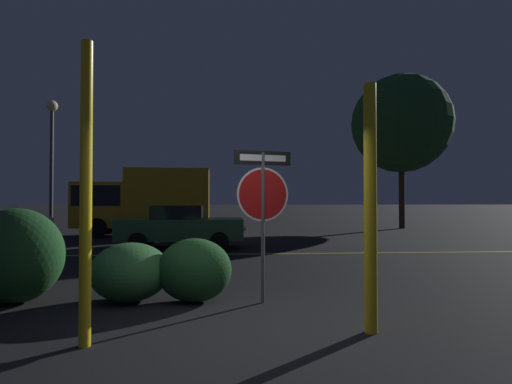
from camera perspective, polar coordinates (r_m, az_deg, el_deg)
ground_plane at (r=5.09m, az=-1.98°, el=-19.58°), size 260.00×260.00×0.00m
road_center_stripe at (r=11.99m, az=-3.10°, el=-8.85°), size 40.00×0.12×0.01m
stop_sign at (r=6.28m, az=0.99°, el=-0.39°), size 0.91×0.24×2.38m
yellow_pole_left at (r=4.80m, az=-23.13°, el=-0.08°), size 0.13×0.13×3.38m
yellow_pole_right at (r=5.06m, az=16.02°, el=-2.12°), size 0.16×0.16×3.04m
hedge_bush_1 at (r=7.34m, az=-31.09°, el=-7.77°), size 1.45×1.14×1.48m
hedge_bush_2 at (r=6.77m, az=-17.55°, el=-10.83°), size 1.24×1.17×0.93m
hedge_bush_3 at (r=6.49m, az=-8.78°, el=-10.96°), size 1.17×0.86×1.00m
passing_car_2 at (r=13.58m, az=-10.70°, el=-4.87°), size 4.20×1.86×1.43m
delivery_truck at (r=18.85m, az=-15.75°, el=-1.12°), size 5.98×2.53×3.01m
street_lamp at (r=20.41m, az=-27.16°, el=6.37°), size 0.50×0.50×6.13m
tree_0 at (r=24.49m, az=20.03°, el=9.15°), size 5.57×5.57×8.75m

